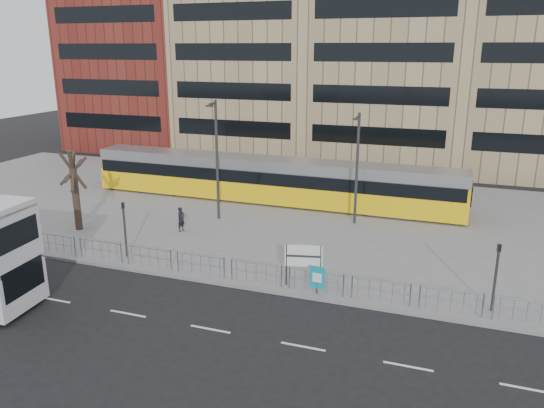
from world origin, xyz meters
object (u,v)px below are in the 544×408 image
(tram, at_px, (270,180))
(station_sign, at_px, (304,258))
(traffic_light_west, at_px, (124,222))
(ad_panel, at_px, (317,278))
(lamp_post_east, at_px, (357,164))
(bare_tree, at_px, (70,147))
(lamp_post_west, at_px, (217,156))
(pedestrian, at_px, (181,219))
(traffic_light_east, at_px, (497,269))

(tram, height_order, station_sign, tram)
(traffic_light_west, bearing_deg, ad_panel, -27.55)
(lamp_post_east, xyz_separation_m, bare_tree, (-16.22, -6.96, 1.32))
(ad_panel, height_order, lamp_post_west, lamp_post_west)
(station_sign, distance_m, ad_panel, 1.23)
(ad_panel, xyz_separation_m, bare_tree, (-16.56, 3.85, 4.49))
(station_sign, distance_m, traffic_light_west, 10.22)
(pedestrian, bearing_deg, station_sign, -103.06)
(ad_panel, bearing_deg, lamp_post_east, 96.11)
(tram, relative_size, lamp_post_east, 3.88)
(traffic_light_east, height_order, bare_tree, bare_tree)
(ad_panel, relative_size, traffic_light_east, 0.44)
(station_sign, relative_size, ad_panel, 1.54)
(station_sign, bearing_deg, lamp_post_west, 122.37)
(pedestrian, distance_m, bare_tree, 7.96)
(tram, distance_m, lamp_post_east, 7.90)
(pedestrian, bearing_deg, ad_panel, -103.70)
(lamp_post_west, bearing_deg, bare_tree, -146.49)
(tram, xyz_separation_m, lamp_post_west, (-1.87, -5.04, 2.66))
(traffic_light_west, height_order, traffic_light_east, same)
(lamp_post_west, distance_m, lamp_post_east, 9.06)
(tram, bearing_deg, traffic_light_west, -106.05)
(lamp_post_west, bearing_deg, station_sign, -44.43)
(ad_panel, relative_size, bare_tree, 0.19)
(traffic_light_west, relative_size, lamp_post_east, 0.43)
(tram, bearing_deg, traffic_light_east, -40.44)
(station_sign, height_order, traffic_light_west, traffic_light_west)
(station_sign, xyz_separation_m, bare_tree, (-15.71, 3.24, 3.84))
(tram, relative_size, bare_tree, 3.82)
(traffic_light_west, bearing_deg, tram, 51.06)
(traffic_light_east, xyz_separation_m, lamp_post_east, (-7.98, 9.88, 1.99))
(station_sign, relative_size, bare_tree, 0.28)
(ad_panel, bearing_deg, bare_tree, 171.22)
(traffic_light_west, xyz_separation_m, bare_tree, (-5.51, 2.89, 3.31))
(ad_panel, bearing_deg, lamp_post_west, 140.60)
(station_sign, xyz_separation_m, lamp_post_west, (-8.30, 8.14, 2.87))
(traffic_light_east, bearing_deg, bare_tree, 159.75)
(pedestrian, height_order, traffic_light_west, traffic_light_west)
(station_sign, height_order, pedestrian, station_sign)
(pedestrian, relative_size, traffic_light_west, 0.50)
(tram, height_order, lamp_post_east, lamp_post_east)
(lamp_post_west, relative_size, lamp_post_east, 1.10)
(traffic_light_west, height_order, lamp_post_west, lamp_post_west)
(station_sign, distance_m, lamp_post_east, 10.52)
(pedestrian, xyz_separation_m, traffic_light_east, (17.90, -4.77, 1.20))
(lamp_post_east, bearing_deg, station_sign, -92.86)
(bare_tree, bearing_deg, station_sign, -11.65)
(ad_panel, relative_size, lamp_post_west, 0.17)
(lamp_post_west, xyz_separation_m, bare_tree, (-7.40, -4.90, 0.97))
(ad_panel, xyz_separation_m, pedestrian, (-10.26, 5.70, -0.01))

